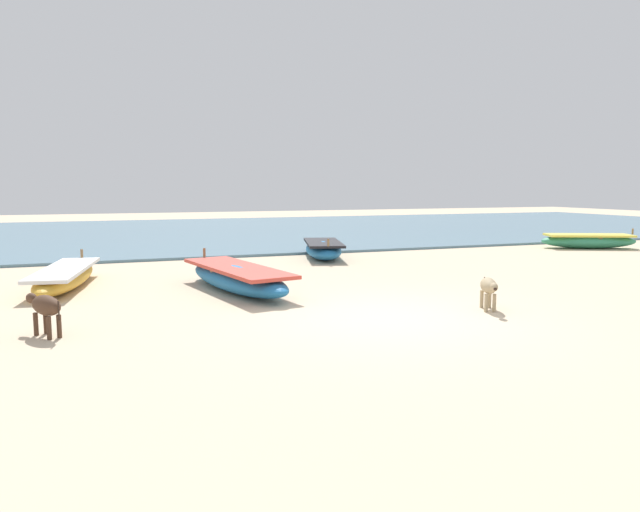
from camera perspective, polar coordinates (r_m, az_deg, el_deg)
The scene contains 8 objects.
ground at distance 9.42m, azimuth 6.59°, elevation -6.05°, with size 80.00×80.00×0.00m, color beige.
sea_water at distance 27.20m, azimuth -11.76°, elevation 2.36°, with size 60.00×20.00×0.08m, color slate.
fishing_boat_0 at distance 21.78m, azimuth 24.85°, elevation 1.38°, with size 3.27×2.19×0.68m.
fishing_boat_1 at distance 17.03m, azimuth 0.33°, elevation 0.69°, with size 1.78×3.18×0.69m.
fishing_boat_2 at distance 13.20m, azimuth -23.73°, elevation -1.86°, with size 1.46×4.00×0.61m.
fishing_boat_4 at distance 11.82m, azimuth -8.15°, elevation -2.09°, with size 1.76×4.10×0.70m.
calf_near_dark at distance 9.01m, azimuth -25.37°, elevation -4.52°, with size 0.61×0.84×0.59m.
calf_far_dun at distance 10.26m, azimuth 16.24°, elevation -2.95°, with size 0.50×0.82×0.55m.
Camera 1 is at (-4.24, -8.14, 2.09)m, focal length 32.60 mm.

